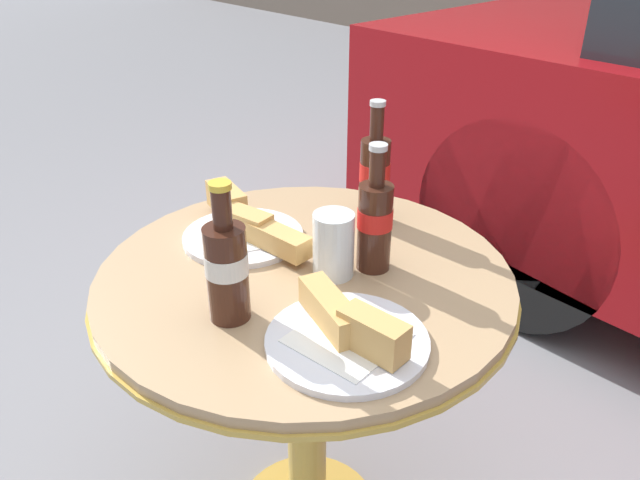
# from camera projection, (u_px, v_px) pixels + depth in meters

# --- Properties ---
(bistro_table) EXTENTS (0.78, 0.78, 0.68)m
(bistro_table) POSITION_uv_depth(u_px,v_px,m) (305.00, 329.00, 1.21)
(bistro_table) COLOR gold
(bistro_table) RESTS_ON ground_plane
(cola_bottle_left) EXTENTS (0.06, 0.06, 0.24)m
(cola_bottle_left) POSITION_uv_depth(u_px,v_px,m) (375.00, 222.00, 1.12)
(cola_bottle_left) COLOR #3D1E14
(cola_bottle_left) RESTS_ON bistro_table
(cola_bottle_right) EXTENTS (0.07, 0.07, 0.24)m
(cola_bottle_right) POSITION_uv_depth(u_px,v_px,m) (227.00, 267.00, 0.98)
(cola_bottle_right) COLOR #3D1E14
(cola_bottle_right) RESTS_ON bistro_table
(cola_bottle_center) EXTENTS (0.06, 0.06, 0.26)m
(cola_bottle_center) POSITION_uv_depth(u_px,v_px,m) (375.00, 175.00, 1.28)
(cola_bottle_center) COLOR #3D1E14
(cola_bottle_center) RESTS_ON bistro_table
(drinking_glass) EXTENTS (0.07, 0.07, 0.12)m
(drinking_glass) POSITION_uv_depth(u_px,v_px,m) (333.00, 248.00, 1.11)
(drinking_glass) COLOR black
(drinking_glass) RESTS_ON bistro_table
(lunch_plate_near) EXTENTS (0.34, 0.24, 0.07)m
(lunch_plate_near) POSITION_uv_depth(u_px,v_px,m) (245.00, 226.00, 1.25)
(lunch_plate_near) COLOR white
(lunch_plate_near) RESTS_ON bistro_table
(lunch_plate_far) EXTENTS (0.25, 0.25, 0.07)m
(lunch_plate_far) POSITION_uv_depth(u_px,v_px,m) (348.00, 333.00, 0.95)
(lunch_plate_far) COLOR white
(lunch_plate_far) RESTS_ON bistro_table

